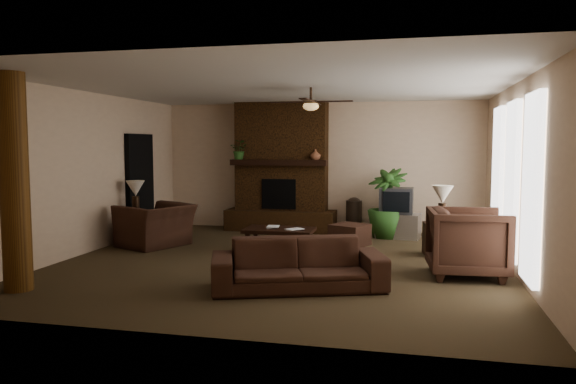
% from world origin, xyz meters
% --- Properties ---
extents(room_shell, '(7.00, 7.00, 7.00)m').
position_xyz_m(room_shell, '(0.00, 0.00, 1.40)').
color(room_shell, '#493A24').
rests_on(room_shell, ground).
extents(fireplace, '(2.40, 0.70, 2.80)m').
position_xyz_m(fireplace, '(-0.80, 3.22, 1.16)').
color(fireplace, '#4A2C13').
rests_on(fireplace, ground).
extents(windows, '(0.08, 3.65, 2.35)m').
position_xyz_m(windows, '(3.45, 0.20, 1.35)').
color(windows, white).
rests_on(windows, ground).
extents(log_column, '(0.36, 0.36, 2.80)m').
position_xyz_m(log_column, '(-2.95, -2.40, 1.40)').
color(log_column, brown).
rests_on(log_column, ground).
extents(doorway, '(0.10, 1.00, 2.10)m').
position_xyz_m(doorway, '(-3.44, 1.80, 1.05)').
color(doorway, black).
rests_on(doorway, ground).
extents(ceiling_fan, '(1.35, 1.35, 0.37)m').
position_xyz_m(ceiling_fan, '(0.40, 0.30, 2.53)').
color(ceiling_fan, black).
rests_on(ceiling_fan, ceiling).
extents(sofa, '(2.33, 1.35, 0.87)m').
position_xyz_m(sofa, '(0.58, -1.53, 0.44)').
color(sofa, '#40261B').
rests_on(sofa, ground).
extents(armchair_left, '(1.19, 1.41, 1.05)m').
position_xyz_m(armchair_left, '(-2.63, 0.83, 0.52)').
color(armchair_left, '#40261B').
rests_on(armchair_left, ground).
extents(armchair_right, '(1.06, 1.12, 1.08)m').
position_xyz_m(armchair_right, '(2.80, -0.32, 0.54)').
color(armchair_right, '#40261B').
rests_on(armchair_right, ground).
extents(coffee_table, '(1.20, 0.70, 0.43)m').
position_xyz_m(coffee_table, '(-0.23, 0.74, 0.37)').
color(coffee_table, black).
rests_on(coffee_table, ground).
extents(ottoman, '(0.79, 0.79, 0.40)m').
position_xyz_m(ottoman, '(0.89, 1.70, 0.20)').
color(ottoman, '#40261B').
rests_on(ottoman, ground).
extents(tv_stand, '(0.92, 0.63, 0.50)m').
position_xyz_m(tv_stand, '(1.75, 2.76, 0.25)').
color(tv_stand, silver).
rests_on(tv_stand, ground).
extents(tv, '(0.67, 0.55, 0.52)m').
position_xyz_m(tv, '(1.71, 2.73, 0.76)').
color(tv, '#333335').
rests_on(tv, tv_stand).
extents(floor_vase, '(0.34, 0.34, 0.77)m').
position_xyz_m(floor_vase, '(0.81, 3.15, 0.43)').
color(floor_vase, black).
rests_on(floor_vase, ground).
extents(floor_plant, '(1.31, 1.61, 0.79)m').
position_xyz_m(floor_plant, '(1.52, 2.75, 0.39)').
color(floor_plant, '#316026').
rests_on(floor_plant, ground).
extents(side_table_left, '(0.53, 0.53, 0.55)m').
position_xyz_m(side_table_left, '(-3.15, 1.04, 0.28)').
color(side_table_left, black).
rests_on(side_table_left, ground).
extents(lamp_left, '(0.42, 0.42, 0.65)m').
position_xyz_m(lamp_left, '(-3.15, 1.07, 1.00)').
color(lamp_left, black).
rests_on(lamp_left, side_table_left).
extents(side_table_right, '(0.56, 0.56, 0.55)m').
position_xyz_m(side_table_right, '(2.48, 1.15, 0.28)').
color(side_table_right, black).
rests_on(side_table_right, ground).
extents(lamp_right, '(0.40, 0.40, 0.65)m').
position_xyz_m(lamp_right, '(2.51, 1.10, 1.00)').
color(lamp_right, black).
rests_on(lamp_right, side_table_right).
extents(mantel_plant, '(0.41, 0.45, 0.33)m').
position_xyz_m(mantel_plant, '(-1.67, 2.98, 1.72)').
color(mantel_plant, '#316026').
rests_on(mantel_plant, fireplace).
extents(mantel_vase, '(0.27, 0.28, 0.22)m').
position_xyz_m(mantel_vase, '(0.01, 2.97, 1.67)').
color(mantel_vase, '#95583B').
rests_on(mantel_vase, fireplace).
extents(book_a, '(0.22, 0.06, 0.29)m').
position_xyz_m(book_a, '(-0.47, 0.79, 0.57)').
color(book_a, '#999999').
rests_on(book_a, coffee_table).
extents(book_b, '(0.18, 0.15, 0.29)m').
position_xyz_m(book_b, '(-0.02, 0.69, 0.58)').
color(book_b, '#999999').
rests_on(book_b, coffee_table).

